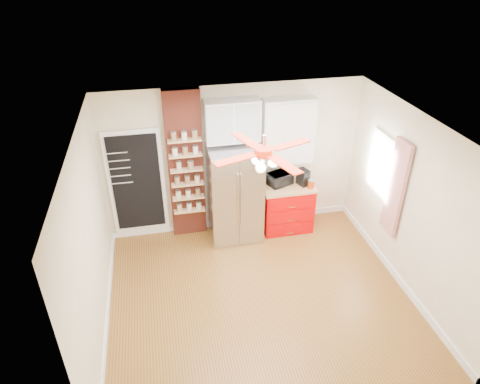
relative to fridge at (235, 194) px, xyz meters
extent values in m
plane|color=brown|center=(0.05, -1.63, -0.88)|extent=(4.50, 4.50, 0.00)
plane|color=white|center=(0.05, -1.63, 1.83)|extent=(4.50, 4.50, 0.00)
cube|color=#F1E7C2|center=(0.05, 0.37, 0.48)|extent=(4.50, 0.02, 2.70)
cube|color=#F1E7C2|center=(0.05, -3.63, 0.48)|extent=(4.50, 0.02, 2.70)
cube|color=#F1E7C2|center=(-2.20, -1.63, 0.48)|extent=(0.02, 4.00, 2.70)
cube|color=#F1E7C2|center=(2.30, -1.63, 0.48)|extent=(0.02, 4.00, 2.70)
cube|color=white|center=(-1.65, 0.34, 0.23)|extent=(0.95, 0.04, 1.95)
cube|color=black|center=(-1.65, 0.32, 0.23)|extent=(0.82, 0.02, 1.78)
cube|color=brown|center=(-0.80, 0.29, 0.48)|extent=(0.60, 0.16, 2.70)
cube|color=#B0AFB4|center=(0.00, 0.00, 0.00)|extent=(0.90, 0.70, 1.75)
cube|color=white|center=(0.00, 0.20, 1.27)|extent=(0.90, 0.35, 0.70)
cube|color=#D20103|center=(0.97, 0.05, -0.45)|extent=(0.90, 0.60, 0.86)
cube|color=tan|center=(0.97, 0.05, 0.01)|extent=(0.94, 0.64, 0.04)
cube|color=white|center=(0.97, 0.22, 1.00)|extent=(0.90, 0.30, 1.15)
cube|color=white|center=(2.28, -0.73, 0.68)|extent=(0.04, 0.75, 1.05)
cube|color=red|center=(2.23, -1.28, 0.57)|extent=(0.06, 0.40, 1.55)
cylinder|color=silver|center=(0.05, -1.63, 1.68)|extent=(0.05, 0.05, 0.20)
cylinder|color=#AC230A|center=(0.05, -1.63, 1.56)|extent=(0.24, 0.24, 0.10)
sphere|color=white|center=(0.05, -1.63, 1.40)|extent=(0.13, 0.13, 0.13)
imported|color=black|center=(0.84, 0.12, 0.14)|extent=(0.50, 0.42, 0.23)
cube|color=black|center=(1.24, 0.03, 0.17)|extent=(0.21, 0.25, 0.30)
cylinder|color=#AB3209|center=(1.34, -0.12, 0.10)|extent=(0.12, 0.12, 0.15)
cylinder|color=#AF090C|center=(1.34, 0.01, 0.09)|extent=(0.12, 0.12, 0.13)
cylinder|color=#C1AD93|center=(-0.92, 0.15, 0.57)|extent=(0.10, 0.10, 0.14)
cylinder|color=olive|center=(-0.73, 0.13, 0.57)|extent=(0.13, 0.13, 0.14)
camera|label=1|loc=(-1.22, -6.27, 3.82)|focal=32.00mm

